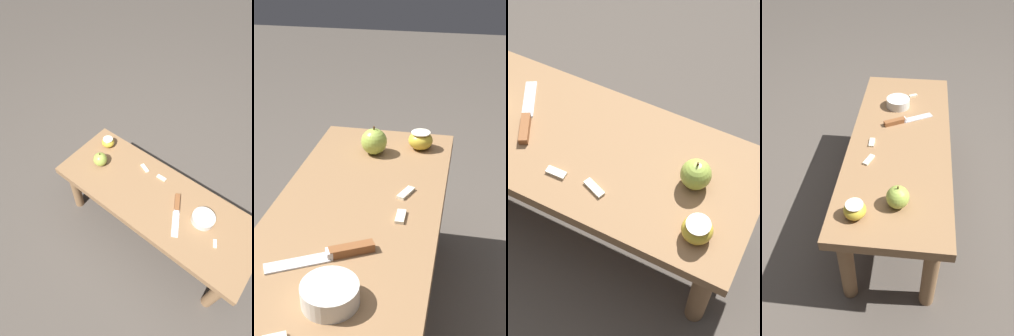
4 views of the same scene
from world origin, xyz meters
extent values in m
plane|color=#4C443D|center=(0.00, 0.00, 0.00)|extent=(8.00, 8.00, 0.00)
cube|color=olive|center=(0.00, 0.00, 0.38)|extent=(1.09, 0.42, 0.04)
cylinder|color=olive|center=(0.48, -0.15, 0.18)|extent=(0.06, 0.06, 0.36)
cylinder|color=olive|center=(0.48, 0.15, 0.18)|extent=(0.06, 0.06, 0.36)
cube|color=silver|center=(-0.16, 0.07, 0.41)|extent=(0.09, 0.13, 0.00)
cube|color=silver|center=(-0.13, 0.01, 0.41)|extent=(0.03, 0.02, 0.02)
cube|color=brown|center=(-0.11, -0.03, 0.41)|extent=(0.07, 0.10, 0.02)
sphere|color=#9EB747|center=(0.37, 0.02, 0.44)|extent=(0.08, 0.08, 0.08)
cylinder|color=#4C3319|center=(0.37, 0.02, 0.48)|extent=(0.01, 0.01, 0.01)
ellipsoid|color=gold|center=(0.43, -0.11, 0.43)|extent=(0.07, 0.07, 0.06)
cylinder|color=silver|center=(0.43, -0.11, 0.46)|extent=(0.06, 0.06, 0.00)
cube|color=silver|center=(0.15, -0.11, 0.41)|extent=(0.06, 0.04, 0.01)
cube|color=silver|center=(0.04, -0.11, 0.41)|extent=(0.05, 0.02, 0.01)
camera|label=1|loc=(-0.33, 0.65, 1.57)|focal=28.00mm
camera|label=2|loc=(-0.87, -0.25, 1.03)|focal=50.00mm
camera|label=3|loc=(0.52, -0.62, 1.40)|focal=50.00mm
camera|label=4|loc=(1.10, 0.07, 1.23)|focal=35.00mm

